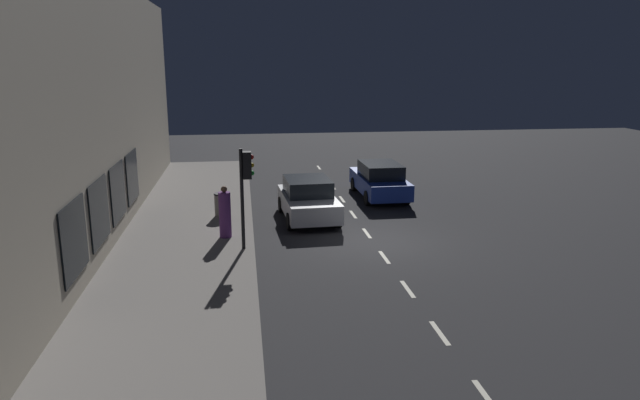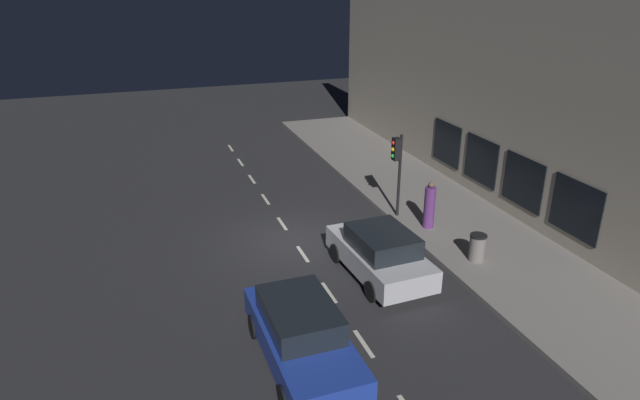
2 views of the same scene
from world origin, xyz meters
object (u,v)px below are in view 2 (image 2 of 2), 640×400
object	(u,v)px
parked_car_0	(380,253)
parked_car_1	(302,334)
traffic_light	(397,158)
pedestrian_0	(429,207)
trash_bin	(477,247)

from	to	relation	value
parked_car_0	parked_car_1	world-z (taller)	same
traffic_light	parked_car_0	distance (m)	4.73
parked_car_0	parked_car_1	bearing A→B (deg)	-141.21
parked_car_0	pedestrian_0	size ratio (longest dim) A/B	2.38
trash_bin	pedestrian_0	bearing A→B (deg)	94.48
parked_car_1	trash_bin	size ratio (longest dim) A/B	5.09
traffic_light	parked_car_1	size ratio (longest dim) A/B	0.70
traffic_light	parked_car_1	xyz separation A→B (m)	(-5.92, -6.92, -1.68)
parked_car_1	pedestrian_0	xyz separation A→B (m)	(6.65, 5.59, 0.17)
parked_car_0	trash_bin	distance (m)	3.33
parked_car_1	pedestrian_0	bearing A→B (deg)	-140.68
parked_car_0	trash_bin	world-z (taller)	parked_car_0
traffic_light	parked_car_1	bearing A→B (deg)	-130.55
parked_car_1	trash_bin	xyz separation A→B (m)	(6.87, 2.82, -0.19)
pedestrian_0	traffic_light	bearing A→B (deg)	157.81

